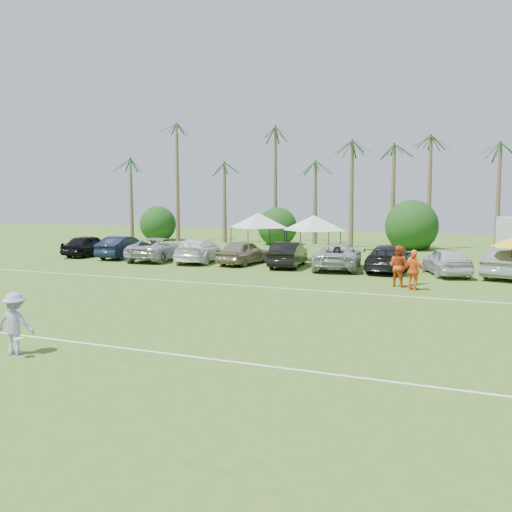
% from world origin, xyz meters
% --- Properties ---
extents(field_lines, '(80.00, 12.10, 0.01)m').
position_xyz_m(field_lines, '(0.00, 8.00, 0.01)').
color(field_lines, white).
rests_on(field_lines, ground).
extents(palm_tree_0, '(2.40, 2.40, 8.90)m').
position_xyz_m(palm_tree_0, '(-22.00, 38.00, 7.48)').
color(palm_tree_0, brown).
rests_on(palm_tree_0, ground).
extents(palm_tree_1, '(2.40, 2.40, 9.90)m').
position_xyz_m(palm_tree_1, '(-17.00, 38.00, 8.35)').
color(palm_tree_1, brown).
rests_on(palm_tree_1, ground).
extents(palm_tree_2, '(2.40, 2.40, 10.90)m').
position_xyz_m(palm_tree_2, '(-12.00, 38.00, 9.21)').
color(palm_tree_2, brown).
rests_on(palm_tree_2, ground).
extents(palm_tree_3, '(2.40, 2.40, 11.90)m').
position_xyz_m(palm_tree_3, '(-8.00, 38.00, 10.06)').
color(palm_tree_3, brown).
rests_on(palm_tree_3, ground).
extents(palm_tree_4, '(2.40, 2.40, 8.90)m').
position_xyz_m(palm_tree_4, '(-4.00, 38.00, 7.48)').
color(palm_tree_4, brown).
rests_on(palm_tree_4, ground).
extents(palm_tree_5, '(2.40, 2.40, 9.90)m').
position_xyz_m(palm_tree_5, '(0.00, 38.00, 8.35)').
color(palm_tree_5, brown).
rests_on(palm_tree_5, ground).
extents(palm_tree_6, '(2.40, 2.40, 10.90)m').
position_xyz_m(palm_tree_6, '(4.00, 38.00, 9.21)').
color(palm_tree_6, brown).
rests_on(palm_tree_6, ground).
extents(palm_tree_7, '(2.40, 2.40, 11.90)m').
position_xyz_m(palm_tree_7, '(8.00, 38.00, 10.06)').
color(palm_tree_7, brown).
rests_on(palm_tree_7, ground).
extents(palm_tree_8, '(2.40, 2.40, 8.90)m').
position_xyz_m(palm_tree_8, '(13.00, 38.00, 7.48)').
color(palm_tree_8, brown).
rests_on(palm_tree_8, ground).
extents(bush_tree_0, '(4.00, 4.00, 4.00)m').
position_xyz_m(bush_tree_0, '(-19.00, 39.00, 1.80)').
color(bush_tree_0, brown).
rests_on(bush_tree_0, ground).
extents(bush_tree_1, '(4.00, 4.00, 4.00)m').
position_xyz_m(bush_tree_1, '(-6.00, 39.00, 1.80)').
color(bush_tree_1, brown).
rests_on(bush_tree_1, ground).
extents(bush_tree_2, '(4.00, 4.00, 4.00)m').
position_xyz_m(bush_tree_2, '(6.00, 39.00, 1.80)').
color(bush_tree_2, brown).
rests_on(bush_tree_2, ground).
extents(sideline_player_a, '(0.69, 0.50, 1.76)m').
position_xyz_m(sideline_player_a, '(8.81, 17.67, 0.88)').
color(sideline_player_a, orange).
rests_on(sideline_player_a, ground).
extents(sideline_player_b, '(1.18, 1.06, 2.01)m').
position_xyz_m(sideline_player_b, '(8.21, 16.79, 1.01)').
color(sideline_player_b, '#CE4716').
rests_on(sideline_player_b, ground).
extents(sideline_player_c, '(1.13, 0.74, 1.79)m').
position_xyz_m(sideline_player_c, '(9.06, 15.92, 0.90)').
color(sideline_player_c, '#FF5C1C').
rests_on(sideline_player_c, ground).
extents(canopy_tent_left, '(4.60, 4.60, 3.73)m').
position_xyz_m(canopy_tent_left, '(-3.54, 27.00, 3.19)').
color(canopy_tent_left, black).
rests_on(canopy_tent_left, ground).
extents(canopy_tent_right, '(4.51, 4.51, 3.65)m').
position_xyz_m(canopy_tent_right, '(1.05, 25.91, 3.13)').
color(canopy_tent_right, black).
rests_on(canopy_tent_right, ground).
extents(frisbee_player, '(1.23, 0.85, 1.74)m').
position_xyz_m(frisbee_player, '(0.39, 0.32, 0.87)').
color(frisbee_player, '#A297D6').
rests_on(frisbee_player, ground).
extents(parked_car_0, '(1.89, 4.64, 1.58)m').
position_xyz_m(parked_car_0, '(-15.17, 22.37, 0.79)').
color(parked_car_0, black).
rests_on(parked_car_0, ground).
extents(parked_car_1, '(1.99, 4.89, 1.58)m').
position_xyz_m(parked_car_1, '(-12.01, 22.23, 0.79)').
color(parked_car_1, black).
rests_on(parked_car_1, ground).
extents(parked_car_2, '(3.22, 5.92, 1.58)m').
position_xyz_m(parked_car_2, '(-8.86, 21.95, 0.79)').
color(parked_car_2, '#A0A2A7').
rests_on(parked_car_2, ground).
extents(parked_car_3, '(2.97, 5.70, 1.58)m').
position_xyz_m(parked_car_3, '(-5.71, 22.11, 0.79)').
color(parked_car_3, white).
rests_on(parked_car_3, ground).
extents(parked_car_4, '(2.25, 4.77, 1.58)m').
position_xyz_m(parked_car_4, '(-2.56, 22.17, 0.79)').
color(parked_car_4, gray).
rests_on(parked_car_4, ground).
extents(parked_car_5, '(2.35, 4.98, 1.58)m').
position_xyz_m(parked_car_5, '(0.59, 22.03, 0.79)').
color(parked_car_5, black).
rests_on(parked_car_5, ground).
extents(parked_car_6, '(3.58, 6.05, 1.58)m').
position_xyz_m(parked_car_6, '(3.74, 22.15, 0.79)').
color(parked_car_6, '#9EA1A9').
rests_on(parked_car_6, ground).
extents(parked_car_7, '(2.42, 5.52, 1.58)m').
position_xyz_m(parked_car_7, '(6.89, 22.29, 0.79)').
color(parked_car_7, black).
rests_on(parked_car_7, ground).
extents(parked_car_8, '(3.38, 4.99, 1.58)m').
position_xyz_m(parked_car_8, '(10.05, 21.93, 0.79)').
color(parked_car_8, silver).
rests_on(parked_car_8, ground).
extents(parked_car_9, '(2.81, 5.05, 1.58)m').
position_xyz_m(parked_car_9, '(13.20, 22.22, 0.79)').
color(parked_car_9, gray).
rests_on(parked_car_9, ground).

